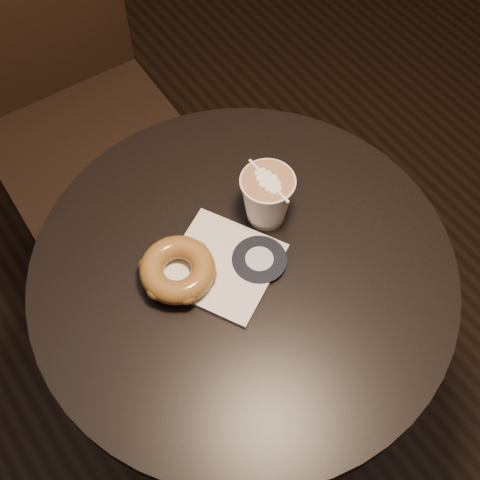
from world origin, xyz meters
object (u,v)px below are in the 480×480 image
(chair, at_px, (60,82))
(doughnut, at_px, (178,270))
(cafe_table, at_px, (243,320))
(pastry_bag, at_px, (222,266))
(latte_cup, at_px, (267,199))

(chair, bearing_deg, doughnut, -95.24)
(cafe_table, distance_m, pastry_bag, 0.21)
(latte_cup, bearing_deg, pastry_bag, -161.52)
(doughnut, xyz_separation_m, latte_cup, (0.19, 0.02, 0.02))
(doughnut, distance_m, latte_cup, 0.19)
(cafe_table, relative_size, chair, 0.69)
(cafe_table, height_order, pastry_bag, pastry_bag)
(chair, height_order, latte_cup, chair)
(cafe_table, xyz_separation_m, doughnut, (-0.09, 0.05, 0.23))
(doughnut, relative_size, latte_cup, 1.20)
(doughnut, bearing_deg, cafe_table, -26.14)
(cafe_table, xyz_separation_m, latte_cup, (0.09, 0.06, 0.25))
(pastry_bag, bearing_deg, latte_cup, -9.67)
(cafe_table, xyz_separation_m, pastry_bag, (-0.03, 0.02, 0.20))
(pastry_bag, relative_size, doughnut, 1.36)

